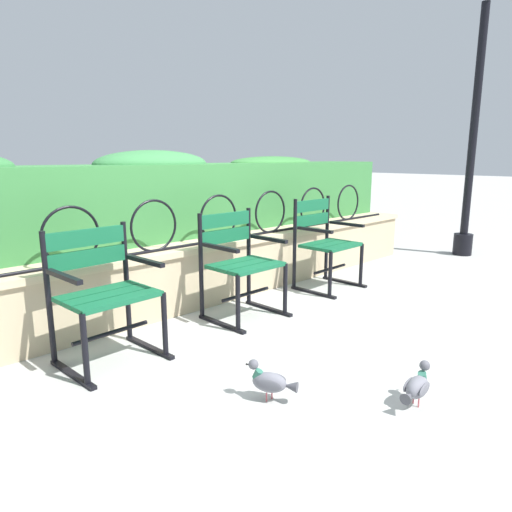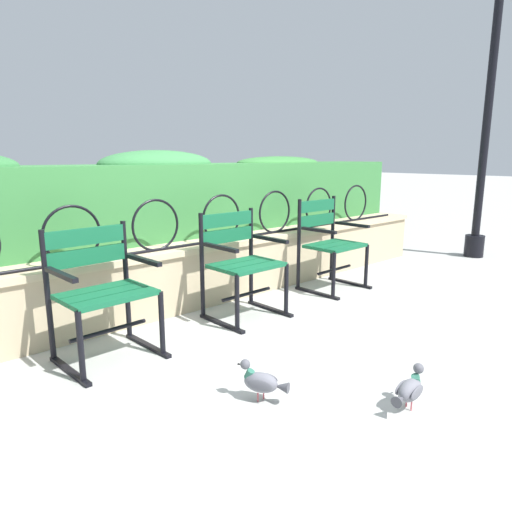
{
  "view_description": "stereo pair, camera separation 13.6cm",
  "coord_description": "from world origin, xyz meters",
  "px_view_note": "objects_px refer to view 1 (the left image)",
  "views": [
    {
      "loc": [
        -2.41,
        -2.34,
        1.3
      ],
      "look_at": [
        0.0,
        0.12,
        0.55
      ],
      "focal_mm": 32.44,
      "sensor_mm": 36.0,
      "label": 1
    },
    {
      "loc": [
        -2.31,
        -2.43,
        1.3
      ],
      "look_at": [
        0.0,
        0.12,
        0.55
      ],
      "focal_mm": 32.44,
      "sensor_mm": 36.0,
      "label": 2
    }
  ],
  "objects_px": {
    "pigeon_far_side": "(270,381)",
    "lamppost": "(475,117)",
    "park_chair_centre": "(239,261)",
    "pigeon_near_chairs": "(417,386)",
    "park_chair_right": "(324,241)",
    "park_chair_left": "(102,290)"
  },
  "relations": [
    {
      "from": "pigeon_near_chairs",
      "to": "park_chair_centre",
      "type": "bearing_deg",
      "value": 80.19
    },
    {
      "from": "park_chair_right",
      "to": "pigeon_far_side",
      "type": "distance_m",
      "value": 2.33
    },
    {
      "from": "park_chair_left",
      "to": "park_chair_centre",
      "type": "height_order",
      "value": "park_chair_centre"
    },
    {
      "from": "park_chair_left",
      "to": "lamppost",
      "type": "bearing_deg",
      "value": -3.43
    },
    {
      "from": "park_chair_right",
      "to": "pigeon_near_chairs",
      "type": "bearing_deg",
      "value": -130.2
    },
    {
      "from": "park_chair_centre",
      "to": "pigeon_near_chairs",
      "type": "xyz_separation_m",
      "value": [
        -0.29,
        -1.71,
        -0.35
      ]
    },
    {
      "from": "pigeon_near_chairs",
      "to": "pigeon_far_side",
      "type": "bearing_deg",
      "value": 131.48
    },
    {
      "from": "park_chair_centre",
      "to": "pigeon_near_chairs",
      "type": "height_order",
      "value": "park_chair_centre"
    },
    {
      "from": "park_chair_centre",
      "to": "lamppost",
      "type": "distance_m",
      "value": 3.99
    },
    {
      "from": "pigeon_far_side",
      "to": "lamppost",
      "type": "bearing_deg",
      "value": 10.19
    },
    {
      "from": "pigeon_far_side",
      "to": "lamppost",
      "type": "relative_size",
      "value": 0.08
    },
    {
      "from": "park_chair_right",
      "to": "pigeon_near_chairs",
      "type": "xyz_separation_m",
      "value": [
        -1.48,
        -1.75,
        -0.36
      ]
    },
    {
      "from": "park_chair_centre",
      "to": "park_chair_right",
      "type": "xyz_separation_m",
      "value": [
        1.18,
        0.04,
        0.01
      ]
    },
    {
      "from": "park_chair_right",
      "to": "pigeon_near_chairs",
      "type": "relative_size",
      "value": 3.07
    },
    {
      "from": "pigeon_far_side",
      "to": "park_chair_left",
      "type": "bearing_deg",
      "value": 108.71
    },
    {
      "from": "park_chair_centre",
      "to": "park_chair_right",
      "type": "distance_m",
      "value": 1.18
    },
    {
      "from": "park_chair_centre",
      "to": "pigeon_far_side",
      "type": "distance_m",
      "value": 1.43
    },
    {
      "from": "park_chair_centre",
      "to": "park_chair_right",
      "type": "bearing_deg",
      "value": 1.96
    },
    {
      "from": "park_chair_left",
      "to": "pigeon_far_side",
      "type": "distance_m",
      "value": 1.23
    },
    {
      "from": "pigeon_far_side",
      "to": "lamppost",
      "type": "height_order",
      "value": "lamppost"
    },
    {
      "from": "park_chair_right",
      "to": "pigeon_near_chairs",
      "type": "distance_m",
      "value": 2.31
    },
    {
      "from": "park_chair_left",
      "to": "pigeon_far_side",
      "type": "bearing_deg",
      "value": -71.29
    }
  ]
}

